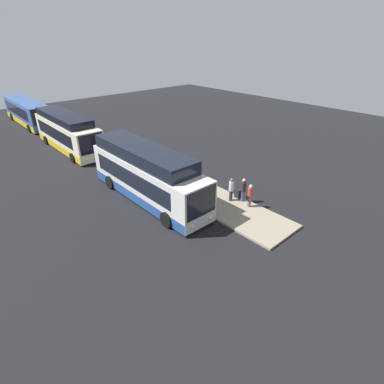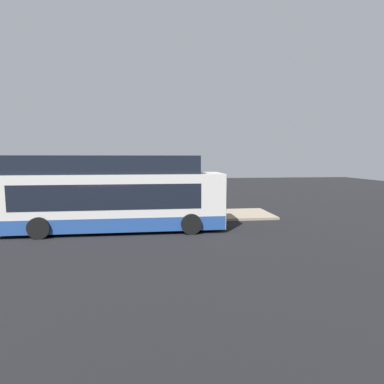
% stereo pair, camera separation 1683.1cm
% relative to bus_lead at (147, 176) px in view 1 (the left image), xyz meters
% --- Properties ---
extents(ground, '(80.00, 80.00, 0.00)m').
position_rel_bus_lead_xyz_m(ground, '(-0.33, -0.11, -1.75)').
color(ground, black).
extents(platform, '(20.00, 3.48, 0.15)m').
position_rel_bus_lead_xyz_m(platform, '(-0.33, 3.22, -1.68)').
color(platform, gray).
rests_on(platform, ground).
extents(bus_lead, '(11.22, 2.90, 3.90)m').
position_rel_bus_lead_xyz_m(bus_lead, '(0.00, 0.00, 0.00)').
color(bus_lead, silver).
rests_on(bus_lead, ground).
extents(bus_second, '(11.16, 2.85, 3.68)m').
position_rel_bus_lead_xyz_m(bus_second, '(-14.38, 0.00, -0.08)').
color(bus_second, beige).
rests_on(bus_second, ground).
extents(bus_third, '(12.13, 2.75, 3.05)m').
position_rel_bus_lead_xyz_m(bus_third, '(-27.96, 0.00, -0.24)').
color(bus_third, '#33518C').
rests_on(bus_third, ground).
extents(passenger_boarding, '(0.36, 0.36, 1.74)m').
position_rel_bus_lead_xyz_m(passenger_boarding, '(4.49, 4.02, -0.65)').
color(passenger_boarding, '#2D2D33').
rests_on(passenger_boarding, platform).
extents(passenger_waiting, '(0.48, 0.48, 1.75)m').
position_rel_bus_lead_xyz_m(passenger_waiting, '(5.10, 4.60, -0.64)').
color(passenger_waiting, '#4C476B').
rests_on(passenger_waiting, platform).
extents(passenger_with_bags, '(0.53, 0.58, 1.68)m').
position_rel_bus_lead_xyz_m(passenger_with_bags, '(5.91, 4.30, -0.68)').
color(passenger_with_bags, '#6B604C').
rests_on(passenger_with_bags, platform).
extents(suitcase, '(0.46, 0.23, 0.90)m').
position_rel_bus_lead_xyz_m(suitcase, '(4.54, 4.71, -1.27)').
color(suitcase, black).
rests_on(suitcase, platform).
extents(sign_post, '(0.10, 0.61, 2.21)m').
position_rel_bus_lead_xyz_m(sign_post, '(-0.50, 2.08, -0.23)').
color(sign_post, '#4C4C51').
rests_on(sign_post, platform).
extents(trash_bin, '(0.44, 0.44, 0.65)m').
position_rel_bus_lead_xyz_m(trash_bin, '(-1.09, 4.04, -1.28)').
color(trash_bin, '#3F3F44').
rests_on(trash_bin, platform).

